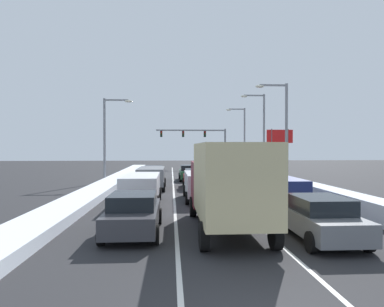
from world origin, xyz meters
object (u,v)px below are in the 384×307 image
Objects in this scene: sedan_tan_right_lane_fourth at (229,174)px; traffic_light_gantry at (201,138)px; street_lamp_right_mid at (261,128)px; street_lamp_left_mid at (109,132)px; sedan_green_center_lane_fourth at (189,173)px; box_truck_center_lane_nearest at (227,182)px; sedan_charcoal_left_lane_nearest at (133,213)px; sedan_gray_right_lane_nearest at (319,218)px; suv_gray_left_lane_third at (151,176)px; suv_silver_center_lane_second at (202,183)px; street_lamp_right_far at (242,134)px; suv_white_left_lane_second at (141,186)px; suv_black_right_lane_third at (245,178)px; suv_navy_right_lane_second at (276,189)px; roadside_sign_right at (280,141)px; sedan_navy_left_lane_fourth at (153,174)px; street_lamp_right_near at (282,126)px; sedan_red_center_lane_third at (196,178)px.

traffic_light_gantry is at bearing 91.54° from sedan_tan_right_lane_fourth.
street_lamp_right_mid is 1.16× the size of street_lamp_left_mid.
sedan_tan_right_lane_fourth is 1.00× the size of sedan_green_center_lane_fourth.
traffic_light_gantry reaches higher than box_truck_center_lane_nearest.
sedan_gray_right_lane_nearest is at bearing -10.49° from sedan_charcoal_left_lane_nearest.
sedan_tan_right_lane_fourth and sedan_charcoal_left_lane_nearest have the same top height.
street_lamp_left_mid reaches higher than traffic_light_gantry.
sedan_charcoal_left_lane_nearest is 0.92× the size of suv_gray_left_lane_third.
suv_silver_center_lane_second is 27.04m from street_lamp_right_far.
suv_gray_left_lane_third is (0.18, 7.07, 0.00)m from suv_white_left_lane_second.
street_lamp_right_mid reaches higher than sedan_green_center_lane_fourth.
suv_black_right_lane_third reaches higher than sedan_charcoal_left_lane_nearest.
suv_navy_right_lane_second is at bearing 35.21° from sedan_charcoal_left_lane_nearest.
sedan_gray_right_lane_nearest is 0.82× the size of roadside_sign_right.
suv_black_right_lane_third is at bearing 45.74° from suv_silver_center_lane_second.
sedan_navy_left_lane_fourth is (-7.12, 14.69, -0.25)m from suv_navy_right_lane_second.
street_lamp_right_near is 1.08× the size of street_lamp_left_mid.
suv_navy_right_lane_second reaches higher than sedan_charcoal_left_lane_nearest.
roadside_sign_right is at bearing -56.44° from traffic_light_gantry.
suv_gray_left_lane_third is at bearing -137.63° from street_lamp_right_mid.
sedan_tan_right_lane_fourth is at bearing 89.62° from sedan_gray_right_lane_nearest.
street_lamp_left_mid is at bearing 124.05° from suv_silver_center_lane_second.
sedan_red_center_lane_third and sedan_charcoal_left_lane_nearest have the same top height.
roadside_sign_right reaches higher than sedan_navy_left_lane_fourth.
suv_white_left_lane_second is at bearing 120.07° from box_truck_center_lane_nearest.
street_lamp_right_mid is at bearing 50.64° from sedan_red_center_lane_third.
street_lamp_right_mid reaches higher than sedan_gray_right_lane_nearest.
roadside_sign_right is (7.86, 9.69, 3.25)m from sedan_tan_right_lane_fourth.
sedan_gray_right_lane_nearest is 42.26m from traffic_light_gantry.
street_lamp_right_near is at bearing -42.09° from sedan_green_center_lane_fourth.
sedan_navy_left_lane_fourth is at bearing -158.42° from street_lamp_right_mid.
sedan_charcoal_left_lane_nearest is (-6.87, -4.85, -0.25)m from suv_navy_right_lane_second.
suv_gray_left_lane_third is at bearing -145.61° from sedan_tan_right_lane_fourth.
suv_silver_center_lane_second is 23.14m from roadside_sign_right.
sedan_navy_left_lane_fourth is (-3.53, 11.43, -0.25)m from suv_silver_center_lane_second.
suv_navy_right_lane_second is 5.89m from box_truck_center_lane_nearest.
suv_navy_right_lane_second is at bearing -42.14° from suv_silver_center_lane_second.
sedan_gray_right_lane_nearest and sedan_navy_left_lane_fourth have the same top height.
street_lamp_left_mid is (-7.73, 4.86, 3.92)m from sedan_red_center_lane_third.
suv_white_left_lane_second is (-0.29, 6.70, 0.25)m from sedan_charcoal_left_lane_nearest.
traffic_light_gantry is (6.18, 27.09, 3.72)m from suv_gray_left_lane_third.
sedan_navy_left_lane_fourth is at bearing 101.02° from box_truck_center_lane_nearest.
street_lamp_right_mid reaches higher than traffic_light_gantry.
box_truck_center_lane_nearest is at bearing -88.15° from suv_silver_center_lane_second.
suv_navy_right_lane_second reaches higher than sedan_navy_left_lane_fourth.
sedan_charcoal_left_lane_nearest is 6.71m from suv_white_left_lane_second.
box_truck_center_lane_nearest is (-3.13, -18.33, 1.14)m from sedan_tan_right_lane_fourth.
suv_navy_right_lane_second is 1.09× the size of sedan_red_center_lane_third.
sedan_charcoal_left_lane_nearest is 18.26m from street_lamp_right_near.
suv_white_left_lane_second is 0.89× the size of roadside_sign_right.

